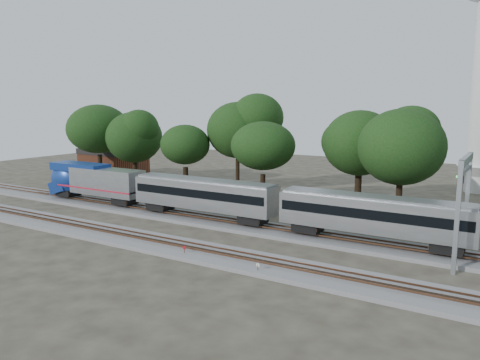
{
  "coord_description": "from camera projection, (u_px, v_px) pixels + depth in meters",
  "views": [
    {
      "loc": [
        28.23,
        -37.2,
        13.44
      ],
      "look_at": [
        2.71,
        5.0,
        5.52
      ],
      "focal_mm": 35.0,
      "sensor_mm": 36.0,
      "label": 1
    }
  ],
  "objects": [
    {
      "name": "tree_6",
      "position": [
        402.0,
        147.0,
        51.98
      ],
      "size": [
        8.97,
        8.97,
        12.65
      ],
      "color": "black",
      "rests_on": "ground"
    },
    {
      "name": "track_near",
      "position": [
        167.0,
        245.0,
        44.58
      ],
      "size": [
        160.0,
        5.0,
        0.73
      ],
      "color": "slate",
      "rests_on": "ground"
    },
    {
      "name": "tree_5",
      "position": [
        360.0,
        143.0,
        59.29
      ],
      "size": [
        8.83,
        8.83,
        12.45
      ],
      "color": "black",
      "rests_on": "ground"
    },
    {
      "name": "signal_gantry",
      "position": [
        464.0,
        185.0,
        39.57
      ],
      "size": [
        0.64,
        7.58,
        9.22
      ],
      "color": "gray",
      "rests_on": "ground"
    },
    {
      "name": "switch_stand_red",
      "position": [
        184.0,
        250.0,
        41.6
      ],
      "size": [
        0.34,
        0.06,
        1.07
      ],
      "rotation": [
        0.0,
        0.0,
        -0.04
      ],
      "color": "#512D19",
      "rests_on": "ground"
    },
    {
      "name": "switch_lever",
      "position": [
        199.0,
        261.0,
        40.3
      ],
      "size": [
        0.57,
        0.45,
        0.3
      ],
      "primitive_type": "cube",
      "rotation": [
        0.0,
        0.0,
        0.35
      ],
      "color": "#512D19",
      "rests_on": "ground"
    },
    {
      "name": "switch_stand_white",
      "position": [
        258.0,
        267.0,
        37.29
      ],
      "size": [
        0.32,
        0.06,
        0.99
      ],
      "rotation": [
        0.0,
        0.0,
        -0.05
      ],
      "color": "#512D19",
      "rests_on": "ground"
    },
    {
      "name": "tree_3",
      "position": [
        238.0,
        130.0,
        71.18
      ],
      "size": [
        9.82,
        9.82,
        13.85
      ],
      "color": "black",
      "rests_on": "ground"
    },
    {
      "name": "tree_1",
      "position": [
        134.0,
        137.0,
        75.77
      ],
      "size": [
        8.39,
        8.39,
        11.83
      ],
      "color": "black",
      "rests_on": "ground"
    },
    {
      "name": "ground",
      "position": [
        192.0,
        237.0,
        47.99
      ],
      "size": [
        160.0,
        160.0,
        0.0
      ],
      "primitive_type": "plane",
      "color": "#383328",
      "rests_on": "ground"
    },
    {
      "name": "track_far",
      "position": [
        224.0,
        223.0,
        53.02
      ],
      "size": [
        160.0,
        5.0,
        0.73
      ],
      "color": "slate",
      "rests_on": "ground"
    },
    {
      "name": "brick_building",
      "position": [
        113.0,
        163.0,
        87.4
      ],
      "size": [
        12.03,
        8.99,
        5.47
      ],
      "rotation": [
        0.0,
        0.0,
        -0.09
      ],
      "color": "brown",
      "rests_on": "ground"
    },
    {
      "name": "tree_0",
      "position": [
        98.0,
        129.0,
        78.63
      ],
      "size": [
        9.62,
        9.62,
        13.57
      ],
      "color": "black",
      "rests_on": "ground"
    },
    {
      "name": "tree_4",
      "position": [
        263.0,
        146.0,
        61.03
      ],
      "size": [
        8.31,
        8.31,
        11.71
      ],
      "color": "black",
      "rests_on": "ground"
    },
    {
      "name": "tree_2",
      "position": [
        185.0,
        145.0,
        70.7
      ],
      "size": [
        7.65,
        7.65,
        10.78
      ],
      "color": "black",
      "rests_on": "ground"
    }
  ]
}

